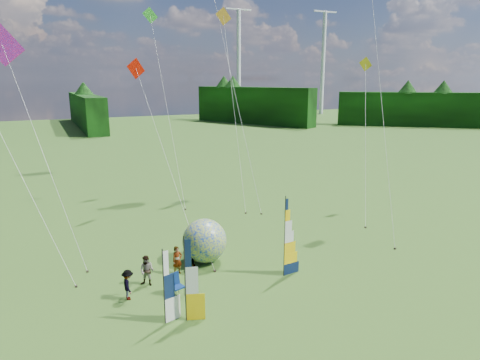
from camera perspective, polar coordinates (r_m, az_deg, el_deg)
name	(u,v)px	position (r m, az deg, el deg)	size (l,w,h in m)	color
ground	(294,307)	(21.57, 7.26, -16.39)	(220.00, 220.00, 0.00)	#567E29
treeline_ring	(297,228)	(19.90, 7.60, -6.33)	(210.00, 210.00, 8.00)	#165C12
turbine_left	(323,64)	(136.80, 10.99, 14.94)	(8.00, 1.20, 30.00)	silver
turbine_right	(239,64)	(130.09, -0.18, 15.27)	(8.00, 1.20, 30.00)	silver
feather_banner_main	(285,238)	(23.57, 5.96, -7.72)	(1.21, 0.10, 4.44)	#0D1D42
side_banner_left	(185,281)	(19.57, -7.32, -13.20)	(1.08, 0.10, 3.91)	yellow
side_banner_far	(164,288)	(19.59, -10.11, -14.04)	(1.01, 0.10, 3.44)	white
bol_inflatable	(205,241)	(25.65, -4.75, -8.08)	(2.63, 2.63, 2.63)	#0226AA
spectator_a	(177,260)	(24.48, -8.37, -10.54)	(0.59, 0.39, 1.62)	#66594C
spectator_b	(147,271)	(23.50, -12.31, -11.73)	(0.80, 0.39, 1.64)	#66594C
spectator_c	(128,285)	(22.38, -14.71, -13.35)	(0.99, 0.37, 1.54)	#66594C
spectator_d	(191,253)	(25.19, -6.51, -9.65)	(1.00, 0.41, 1.71)	#66594C
camp_chair	(177,285)	(22.27, -8.38, -13.73)	(0.67, 0.67, 1.16)	#08204E
kite_whale	(231,64)	(38.96, -1.26, 15.26)	(4.01, 16.53, 23.92)	black
kite_rainbow_delta	(40,134)	(28.12, -25.07, 5.63)	(7.71, 12.61, 14.99)	#F10934
kite_parafoil	(383,101)	(31.40, 18.57, 9.98)	(6.46, 10.66, 18.38)	#BE002D
small_kite_red	(161,136)	(32.87, -10.43, 5.75)	(4.21, 11.69, 12.88)	#C00F01
small_kite_orange	(234,101)	(37.57, -0.82, 10.53)	(4.65, 11.50, 17.63)	orange
small_kite_yellow	(366,133)	(35.40, 16.44, 5.98)	(6.86, 8.68, 12.90)	gold
small_kite_pink	(19,163)	(25.70, -27.34, 1.97)	(6.68, 8.63, 12.51)	#DC269E
small_kite_green	(166,98)	(39.73, -9.82, 10.71)	(3.00, 13.31, 17.93)	#43CF41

